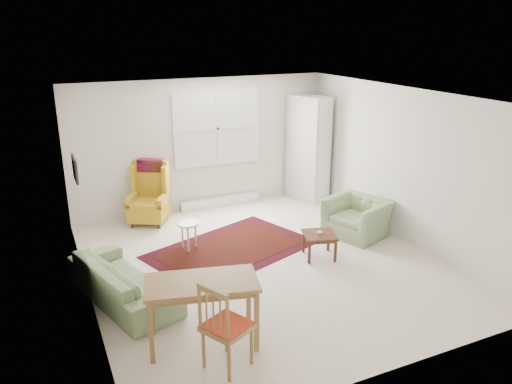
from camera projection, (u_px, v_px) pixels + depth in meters
name	position (u px, v px, depth m)	size (l,w,h in m)	color
room	(260.00, 180.00, 7.29)	(5.04, 5.54, 2.51)	beige
rug	(231.00, 249.00, 7.98)	(2.51, 1.61, 0.03)	black
sofa	(122.00, 273.00, 6.42)	(1.87, 0.73, 0.75)	#779463
armchair	(357.00, 214.00, 8.44)	(0.97, 0.84, 0.75)	#779463
wingback_chair	(148.00, 193.00, 8.87)	(0.65, 0.69, 1.13)	#BA931C
coffee_table	(319.00, 245.00, 7.66)	(0.48, 0.48, 0.39)	#492216
stool	(189.00, 236.00, 7.92)	(0.34, 0.34, 0.46)	white
cabinet	(308.00, 149.00, 10.02)	(0.44, 0.84, 2.10)	white
desk	(203.00, 312.00, 5.52)	(1.23, 0.61, 0.78)	olive
desk_chair	(227.00, 324.00, 5.10)	(0.44, 0.44, 1.00)	olive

